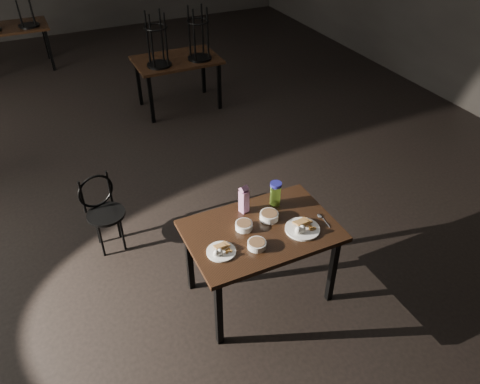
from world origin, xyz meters
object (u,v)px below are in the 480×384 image
water_bottle (276,193)px  bentwood_chair (102,207)px  juice_carton (244,200)px  main_table (261,236)px

water_bottle → bentwood_chair: 1.69m
water_bottle → juice_carton: bearing=175.4°
water_bottle → bentwood_chair: bearing=143.3°
juice_carton → main_table: bearing=-84.0°
juice_carton → water_bottle: size_ratio=1.20×
bentwood_chair → juice_carton: bearing=-55.5°
main_table → juice_carton: size_ratio=4.62×
bentwood_chair → main_table: bearing=-61.8°
juice_carton → water_bottle: juice_carton is taller
bentwood_chair → water_bottle: bearing=-49.3°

